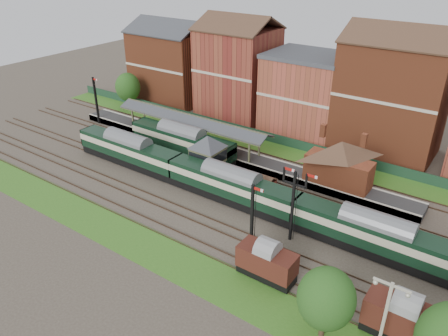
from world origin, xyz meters
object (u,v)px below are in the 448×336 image
Objects in this scene: signal_box at (208,156)px; goods_van_a at (267,262)px; platform_railcar at (182,141)px; semaphore_bracket at (293,202)px; dmu_train at (231,185)px.

goods_van_a is at bearing -37.57° from signal_box.
platform_railcar is (-7.13, 3.25, -0.87)m from signal_box.
platform_railcar is (-22.17, 9.00, -2.31)m from semaphore_bracket.
platform_railcar reaches higher than dmu_train.
dmu_train is at bearing -26.62° from platform_railcar.
signal_box is at bearing 150.91° from dmu_train.
semaphore_bracket is 0.48× the size of platform_railcar.
goods_van_a is at bearing -33.91° from platform_railcar.
platform_railcar is 3.20× the size of goods_van_a.
platform_railcar is 27.78m from goods_van_a.
semaphore_bracket is 7.12m from goods_van_a.
semaphore_bracket is 9.81m from dmu_train.
goods_van_a is (15.93, -12.25, -1.32)m from signal_box.
semaphore_bracket reaches higher than goods_van_a.
semaphore_bracket is at bearing -22.10° from platform_railcar.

